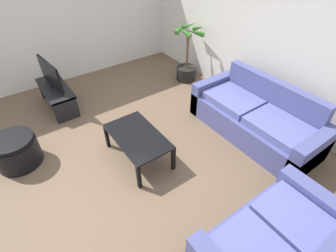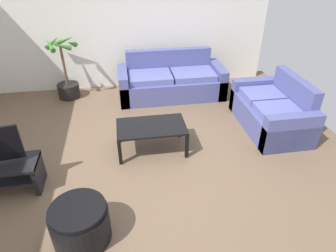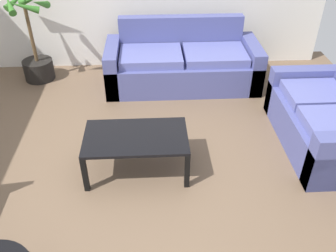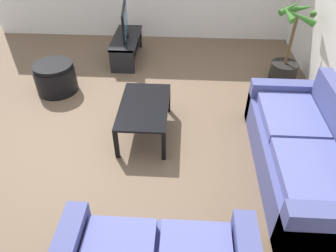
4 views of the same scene
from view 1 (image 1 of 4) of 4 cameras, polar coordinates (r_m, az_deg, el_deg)
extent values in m
plane|color=brown|center=(3.93, -12.88, -8.19)|extent=(6.60, 6.60, 0.00)
cube|color=silver|center=(4.83, 20.20, 19.21)|extent=(6.00, 0.06, 2.70)
cube|color=silver|center=(5.85, -28.42, 20.34)|extent=(0.06, 6.00, 2.70)
cube|color=#4C518C|center=(4.41, 18.64, 0.45)|extent=(2.16, 0.90, 0.42)
cube|color=#4C518C|center=(4.44, 22.84, 6.72)|extent=(1.80, 0.16, 0.48)
cube|color=#4C518C|center=(4.86, 10.00, 7.37)|extent=(0.18, 0.90, 0.62)
cube|color=#4C518C|center=(4.04, 29.59, -5.66)|extent=(0.18, 0.90, 0.62)
cube|color=#5D63A4|center=(4.44, 14.55, 5.92)|extent=(0.86, 0.66, 0.12)
cube|color=#5D63A4|center=(4.05, 23.76, -0.09)|extent=(0.86, 0.66, 0.12)
cube|color=#4C518C|center=(3.07, 22.31, -24.61)|extent=(0.90, 1.56, 0.42)
cube|color=#4C518C|center=(3.39, 29.81, -16.21)|extent=(0.90, 0.18, 0.62)
cube|color=#5D63A4|center=(2.70, 18.83, -25.33)|extent=(0.66, 0.56, 0.12)
cube|color=#5D63A4|center=(3.02, 26.31, -17.99)|extent=(0.66, 0.56, 0.12)
cube|color=black|center=(5.19, -24.31, 7.82)|extent=(1.10, 0.45, 0.04)
cube|color=black|center=(5.30, -23.70, 5.84)|extent=(1.02, 0.39, 0.03)
cube|color=black|center=(5.74, -25.22, 8.25)|extent=(0.06, 0.41, 0.43)
cube|color=black|center=(4.85, -22.05, 3.40)|extent=(0.06, 0.41, 0.43)
cube|color=black|center=(5.06, -25.21, 10.66)|extent=(0.84, 0.14, 0.47)
cube|color=teal|center=(5.06, -24.98, 10.76)|extent=(0.79, 0.10, 0.42)
cylinder|color=black|center=(5.17, -24.43, 8.20)|extent=(0.10, 0.10, 0.04)
cube|color=black|center=(3.65, -6.97, -2.32)|extent=(1.04, 0.62, 0.03)
cube|color=black|center=(4.07, -13.70, -2.33)|extent=(0.05, 0.05, 0.41)
cube|color=black|center=(3.41, -6.62, -11.45)|extent=(0.05, 0.05, 0.41)
cube|color=black|center=(4.23, -6.79, 0.58)|extent=(0.05, 0.05, 0.41)
cube|color=black|center=(3.61, 1.21, -7.46)|extent=(0.05, 0.05, 0.41)
cylinder|color=black|center=(5.84, 4.15, 11.85)|extent=(0.44, 0.44, 0.30)
cylinder|color=brown|center=(5.61, 4.42, 16.79)|extent=(0.05, 0.05, 0.80)
cone|color=#357527|center=(5.27, 5.98, 20.40)|extent=(0.17, 0.47, 0.26)
cone|color=#357527|center=(5.54, 6.94, 21.28)|extent=(0.46, 0.23, 0.25)
cone|color=#357527|center=(5.62, 4.49, 21.69)|extent=(0.29, 0.36, 0.22)
cone|color=#357527|center=(5.53, 2.83, 21.46)|extent=(0.25, 0.38, 0.23)
cone|color=#357527|center=(5.31, 3.54, 20.68)|extent=(0.38, 0.21, 0.22)
cylinder|color=black|center=(4.32, -31.08, -5.14)|extent=(0.63, 0.63, 0.40)
cylinder|color=black|center=(4.18, -32.12, -2.85)|extent=(0.60, 0.60, 0.06)
camera|label=2|loc=(3.78, -79.53, 7.42)|focal=31.22mm
camera|label=3|loc=(2.87, -73.29, 7.90)|focal=38.90mm
camera|label=4|loc=(1.90, 81.33, 5.07)|focal=34.25mm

